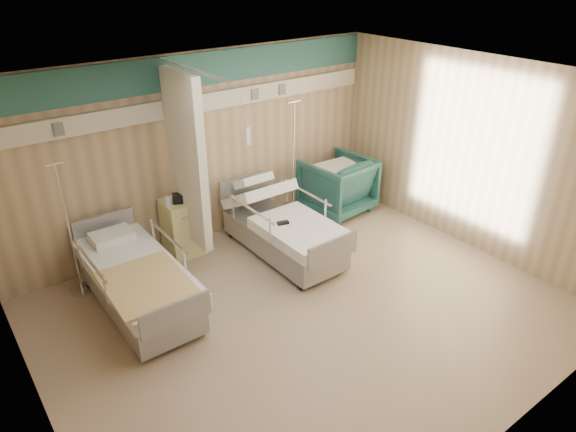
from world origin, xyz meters
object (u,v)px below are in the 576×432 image
(bed_left, at_px, (139,287))
(visitor_armchair, at_px, (337,185))
(bed_right, at_px, (283,235))
(bedside_cabinet, at_px, (183,227))
(iv_stand_right, at_px, (294,197))
(iv_stand_left, at_px, (77,266))

(bed_left, xyz_separation_m, visitor_armchair, (3.78, 0.60, 0.16))
(bed_right, relative_size, bedside_cabinet, 2.54)
(visitor_armchair, bearing_deg, bedside_cabinet, -11.25)
(bedside_cabinet, relative_size, iv_stand_right, 0.42)
(iv_stand_left, bearing_deg, visitor_armchair, -3.33)
(bed_right, bearing_deg, iv_stand_right, 44.69)
(iv_stand_right, bearing_deg, bedside_cabinet, 176.16)
(visitor_armchair, height_order, iv_stand_right, iv_stand_right)
(bedside_cabinet, distance_m, visitor_armchair, 2.75)
(iv_stand_left, bearing_deg, bed_left, -60.49)
(iv_stand_right, height_order, iv_stand_left, iv_stand_right)
(bedside_cabinet, distance_m, iv_stand_left, 1.53)
(bed_right, bearing_deg, bed_left, 180.00)
(bed_right, height_order, iv_stand_left, iv_stand_left)
(bed_right, distance_m, iv_stand_left, 2.81)
(iv_stand_right, bearing_deg, iv_stand_left, 178.71)
(bed_right, bearing_deg, visitor_armchair, 20.80)
(bed_right, height_order, bedside_cabinet, bedside_cabinet)
(visitor_armchair, xyz_separation_m, iv_stand_left, (-4.26, 0.25, -0.11))
(bed_right, xyz_separation_m, iv_stand_right, (0.78, 0.77, 0.09))
(bedside_cabinet, bearing_deg, bed_right, -38.05)
(bedside_cabinet, bearing_deg, iv_stand_left, -178.06)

